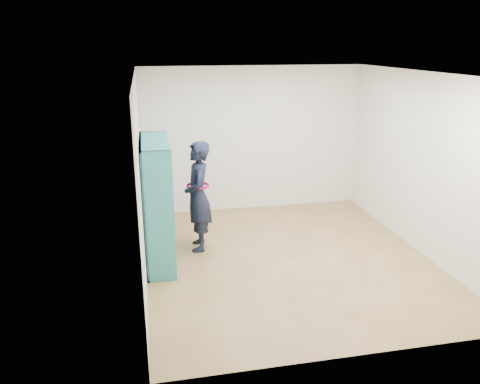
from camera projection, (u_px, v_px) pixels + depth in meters
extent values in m
plane|color=brown|center=(287.00, 258.00, 6.76)|extent=(4.50, 4.50, 0.00)
plane|color=white|center=(294.00, 74.00, 5.96)|extent=(4.50, 4.50, 0.00)
cube|color=silver|center=(140.00, 180.00, 5.98)|extent=(0.02, 4.50, 2.60)
cube|color=silver|center=(423.00, 164.00, 6.74)|extent=(0.02, 4.50, 2.60)
cube|color=silver|center=(253.00, 140.00, 8.46)|extent=(4.00, 0.02, 2.60)
cube|color=silver|center=(364.00, 236.00, 4.26)|extent=(4.00, 0.02, 2.60)
cube|color=teal|center=(159.00, 219.00, 5.85)|extent=(0.38, 0.03, 1.75)
cube|color=teal|center=(156.00, 189.00, 7.05)|extent=(0.38, 0.03, 1.75)
cube|color=teal|center=(161.00, 259.00, 6.71)|extent=(0.38, 1.31, 0.03)
cube|color=teal|center=(154.00, 141.00, 6.18)|extent=(0.38, 1.31, 0.03)
cube|color=teal|center=(144.00, 203.00, 6.41)|extent=(0.03, 1.31, 1.75)
cube|color=teal|center=(158.00, 207.00, 6.25)|extent=(0.36, 0.03, 1.70)
cube|color=teal|center=(157.00, 198.00, 6.64)|extent=(0.36, 0.03, 1.70)
cube|color=teal|center=(159.00, 231.00, 6.58)|extent=(0.36, 1.26, 0.03)
cube|color=teal|center=(157.00, 202.00, 6.45)|extent=(0.36, 1.26, 0.03)
cube|color=teal|center=(156.00, 173.00, 6.32)|extent=(0.36, 1.26, 0.03)
cube|color=beige|center=(163.00, 269.00, 6.30)|extent=(0.24, 0.15, 0.06)
cube|color=black|center=(162.00, 236.00, 6.09)|extent=(0.20, 0.18, 0.22)
cube|color=maroon|center=(161.00, 203.00, 5.95)|extent=(0.20, 0.18, 0.30)
cube|color=silver|center=(158.00, 177.00, 5.91)|extent=(0.24, 0.15, 0.09)
cube|color=navy|center=(162.00, 249.00, 6.60)|extent=(0.20, 0.18, 0.32)
cube|color=brown|center=(161.00, 222.00, 6.47)|extent=(0.20, 0.18, 0.29)
cube|color=#BFB28C|center=(159.00, 199.00, 6.43)|extent=(0.24, 0.15, 0.06)
cube|color=#26594C|center=(158.00, 163.00, 6.22)|extent=(0.20, 0.18, 0.28)
cube|color=beige|center=(161.00, 238.00, 6.99)|extent=(0.20, 0.18, 0.30)
cube|color=black|center=(159.00, 218.00, 6.95)|extent=(0.24, 0.15, 0.06)
cube|color=maroon|center=(158.00, 184.00, 6.73)|extent=(0.20, 0.18, 0.29)
cube|color=silver|center=(157.00, 156.00, 6.61)|extent=(0.20, 0.18, 0.28)
imported|color=black|center=(198.00, 196.00, 6.86)|extent=(0.43, 0.62, 1.64)
torus|color=#970B4C|center=(198.00, 186.00, 6.81)|extent=(0.36, 0.36, 0.04)
cube|color=silver|center=(188.00, 188.00, 6.89)|extent=(0.02, 0.10, 0.14)
cube|color=black|center=(188.00, 188.00, 6.89)|extent=(0.02, 0.10, 0.13)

